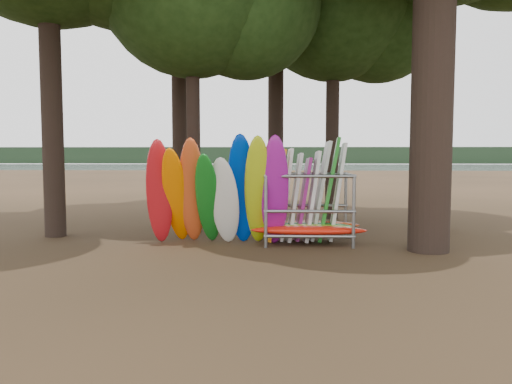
{
  "coord_description": "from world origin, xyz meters",
  "views": [
    {
      "loc": [
        0.56,
        -11.89,
        2.44
      ],
      "look_at": [
        0.05,
        1.5,
        1.4
      ],
      "focal_mm": 35.0,
      "sensor_mm": 36.0,
      "label": 1
    }
  ],
  "objects": [
    {
      "name": "kayak_row",
      "position": [
        -0.92,
        1.17,
        1.37
      ],
      "size": [
        3.87,
        1.98,
        3.06
      ],
      "color": "red",
      "rests_on": "ground"
    },
    {
      "name": "ground",
      "position": [
        0.0,
        0.0,
        0.0
      ],
      "size": [
        120.0,
        120.0,
        0.0
      ],
      "primitive_type": "plane",
      "color": "#47331E",
      "rests_on": "ground"
    },
    {
      "name": "lake",
      "position": [
        0.0,
        60.0,
        0.0
      ],
      "size": [
        160.0,
        160.0,
        0.0
      ],
      "primitive_type": "plane",
      "color": "gray",
      "rests_on": "ground"
    },
    {
      "name": "far_shore",
      "position": [
        0.0,
        110.0,
        2.0
      ],
      "size": [
        160.0,
        4.0,
        4.0
      ],
      "primitive_type": "cube",
      "color": "black",
      "rests_on": "ground"
    },
    {
      "name": "storage_rack",
      "position": [
        1.46,
        1.64,
        0.91
      ],
      "size": [
        3.06,
        1.54,
        2.9
      ],
      "color": "gray",
      "rests_on": "ground"
    }
  ]
}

